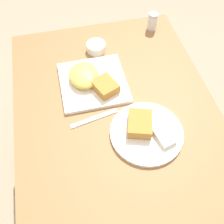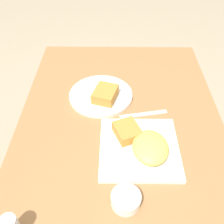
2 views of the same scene
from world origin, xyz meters
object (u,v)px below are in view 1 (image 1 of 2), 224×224
object	(u,v)px
salt_shaker	(152,22)
butter_knife	(94,118)
plate_square_near	(91,80)
sauce_ramekin	(96,47)
plate_oval_far	(146,131)

from	to	relation	value
salt_shaker	butter_knife	xyz separation A→B (m)	(0.43, -0.35, -0.03)
plate_square_near	sauce_ramekin	xyz separation A→B (m)	(-0.18, 0.06, -0.00)
plate_oval_far	salt_shaker	size ratio (longest dim) A/B	3.19
butter_knife	plate_square_near	bearing A→B (deg)	72.17
salt_shaker	butter_knife	distance (m)	0.56
plate_square_near	plate_oval_far	size ratio (longest dim) A/B	1.01
sauce_ramekin	salt_shaker	distance (m)	0.29
sauce_ramekin	butter_knife	world-z (taller)	sauce_ramekin
plate_oval_far	butter_knife	xyz separation A→B (m)	(-0.10, -0.16, -0.01)
sauce_ramekin	salt_shaker	size ratio (longest dim) A/B	1.04
sauce_ramekin	plate_oval_far	bearing A→B (deg)	10.93
plate_square_near	plate_oval_far	world-z (taller)	plate_square_near
plate_oval_far	sauce_ramekin	distance (m)	0.45
plate_square_near	salt_shaker	xyz separation A→B (m)	(-0.27, 0.33, 0.01)
plate_oval_far	butter_knife	world-z (taller)	plate_oval_far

